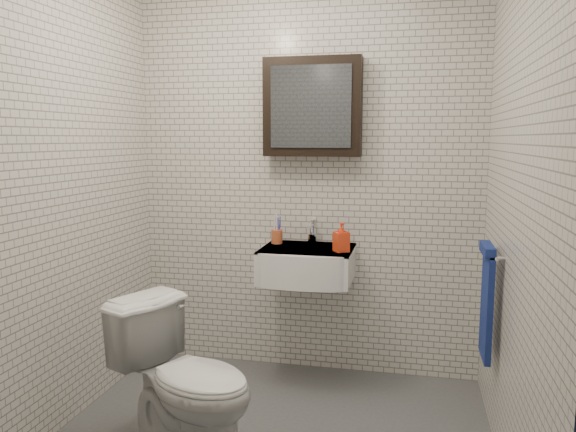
{
  "coord_description": "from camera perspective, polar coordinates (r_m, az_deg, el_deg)",
  "views": [
    {
      "loc": [
        0.66,
        -2.52,
        1.51
      ],
      "look_at": [
        0.0,
        0.45,
        1.09
      ],
      "focal_mm": 35.0,
      "sensor_mm": 36.0,
      "label": 1
    }
  ],
  "objects": [
    {
      "name": "soap_bottle",
      "position": [
        3.3,
        5.44,
        -2.14
      ],
      "size": [
        0.11,
        0.11,
        0.17
      ],
      "primitive_type": "imported",
      "rotation": [
        0.0,
        0.0,
        0.55
      ],
      "color": "orange",
      "rests_on": "washbasin"
    },
    {
      "name": "toothbrush_cup",
      "position": [
        3.55,
        -1.13,
        -2.03
      ],
      "size": [
        0.09,
        0.09,
        0.19
      ],
      "rotation": [
        0.0,
        0.0,
        0.26
      ],
      "color": "#BA552E",
      "rests_on": "washbasin"
    },
    {
      "name": "faucet",
      "position": [
        3.56,
        2.45,
        -1.71
      ],
      "size": [
        0.06,
        0.2,
        0.15
      ],
      "color": "silver",
      "rests_on": "washbasin"
    },
    {
      "name": "toilet",
      "position": [
        2.81,
        -10.25,
        -16.15
      ],
      "size": [
        0.83,
        0.67,
        0.74
      ],
      "primitive_type": "imported",
      "rotation": [
        0.0,
        0.0,
        1.15
      ],
      "color": "white",
      "rests_on": "ground"
    },
    {
      "name": "mirror_cabinet",
      "position": [
        3.51,
        2.51,
        10.99
      ],
      "size": [
        0.6,
        0.15,
        0.6
      ],
      "color": "black",
      "rests_on": "room_shell"
    },
    {
      "name": "washbasin",
      "position": [
        3.4,
        1.85,
        -4.93
      ],
      "size": [
        0.55,
        0.5,
        0.2
      ],
      "color": "white",
      "rests_on": "room_shell"
    },
    {
      "name": "towel_rail",
      "position": [
        3.0,
        19.57,
        -7.74
      ],
      "size": [
        0.09,
        0.3,
        0.58
      ],
      "color": "silver",
      "rests_on": "room_shell"
    },
    {
      "name": "room_shell",
      "position": [
        2.61,
        -2.19,
        6.93
      ],
      "size": [
        2.22,
        2.02,
        2.51
      ],
      "color": "silver",
      "rests_on": "ground"
    }
  ]
}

